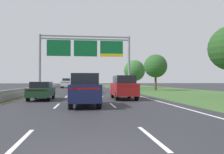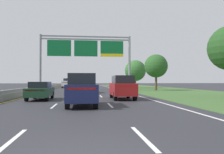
# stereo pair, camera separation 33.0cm
# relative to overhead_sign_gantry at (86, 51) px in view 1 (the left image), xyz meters

# --- Properties ---
(ground_plane) EXTENTS (220.00, 220.00, 0.00)m
(ground_plane) POSITION_rel_overhead_sign_gantry_xyz_m (-0.30, 1.50, -6.56)
(ground_plane) COLOR #2B2B30
(lane_striping) EXTENTS (11.96, 106.00, 0.01)m
(lane_striping) POSITION_rel_overhead_sign_gantry_xyz_m (-0.30, 1.04, -6.56)
(lane_striping) COLOR white
(lane_striping) RESTS_ON ground
(grass_verge_right) EXTENTS (14.00, 110.00, 0.02)m
(grass_verge_right) POSITION_rel_overhead_sign_gantry_xyz_m (13.65, 1.50, -6.55)
(grass_verge_right) COLOR #3D602D
(grass_verge_right) RESTS_ON ground
(median_barrier_concrete) EXTENTS (0.60, 110.00, 0.85)m
(median_barrier_concrete) POSITION_rel_overhead_sign_gantry_xyz_m (-6.90, 1.50, -6.21)
(median_barrier_concrete) COLOR gray
(median_barrier_concrete) RESTS_ON ground
(overhead_sign_gantry) EXTENTS (15.06, 0.42, 9.21)m
(overhead_sign_gantry) POSITION_rel_overhead_sign_gantry_xyz_m (0.00, 0.00, 0.00)
(overhead_sign_gantry) COLOR gray
(overhead_sign_gantry) RESTS_ON ground
(pickup_truck_white) EXTENTS (2.15, 5.45, 2.20)m
(pickup_truck_white) POSITION_rel_overhead_sign_gantry_xyz_m (-4.24, 15.97, -5.49)
(pickup_truck_white) COLOR silver
(pickup_truck_white) RESTS_ON ground
(car_red_right_lane_suv) EXTENTS (1.95, 4.72, 2.11)m
(car_red_right_lane_suv) POSITION_rel_overhead_sign_gantry_xyz_m (3.19, -18.06, -5.46)
(car_red_right_lane_suv) COLOR maroon
(car_red_right_lane_suv) RESTS_ON ground
(car_blue_centre_lane_suv) EXTENTS (2.00, 4.74, 2.11)m
(car_blue_centre_lane_suv) POSITION_rel_overhead_sign_gantry_xyz_m (-0.34, -6.64, -5.46)
(car_blue_centre_lane_suv) COLOR navy
(car_blue_centre_lane_suv) RESTS_ON ground
(car_navy_centre_lane_suv) EXTENTS (1.96, 4.73, 2.11)m
(car_navy_centre_lane_suv) POSITION_rel_overhead_sign_gantry_xyz_m (-0.35, -23.39, -5.46)
(car_navy_centre_lane_suv) COLOR #161E47
(car_navy_centre_lane_suv) RESTS_ON ground
(car_darkgreen_left_lane_sedan) EXTENTS (1.83, 4.40, 1.57)m
(car_darkgreen_left_lane_sedan) POSITION_rel_overhead_sign_gantry_xyz_m (-3.98, -17.94, -5.75)
(car_darkgreen_left_lane_sedan) COLOR #193D23
(car_darkgreen_left_lane_sedan) RESTS_ON ground
(roadside_tree_mid) EXTENTS (3.93, 3.93, 6.12)m
(roadside_tree_mid) POSITION_rel_overhead_sign_gantry_xyz_m (11.82, -0.46, -2.42)
(roadside_tree_mid) COLOR #4C3823
(roadside_tree_mid) RESTS_ON ground
(roadside_tree_far) EXTENTS (4.67, 4.67, 6.24)m
(roadside_tree_far) POSITION_rel_overhead_sign_gantry_xyz_m (10.96, 11.98, -2.67)
(roadside_tree_far) COLOR #4C3823
(roadside_tree_far) RESTS_ON ground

